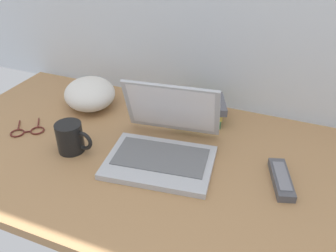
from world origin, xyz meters
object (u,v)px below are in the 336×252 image
object	(u,v)px
laptop	(164,143)
cushion	(90,93)
coffee_mug	(71,138)
eyeglasses	(28,131)
remote_control_near	(281,179)
book_stack	(197,109)

from	to	relation	value
laptop	cushion	distance (m)	0.42
coffee_mug	eyeglasses	distance (m)	0.21
remote_control_near	book_stack	size ratio (longest dim) A/B	0.73
coffee_mug	book_stack	size ratio (longest dim) A/B	0.53
cushion	remote_control_near	bearing A→B (deg)	-13.56
coffee_mug	book_stack	xyz separation A→B (m)	(0.30, 0.33, -0.01)
remote_control_near	cushion	bearing A→B (deg)	166.44
laptop	eyeglasses	bearing A→B (deg)	-173.11
book_stack	cushion	bearing A→B (deg)	-171.51
coffee_mug	remote_control_near	size ratio (longest dim) A/B	0.72
remote_control_near	coffee_mug	bearing A→B (deg)	-171.54
book_stack	cushion	distance (m)	0.41
laptop	book_stack	world-z (taller)	laptop
coffee_mug	cushion	world-z (taller)	cushion
book_stack	eyeglasses	bearing A→B (deg)	-149.19
laptop	book_stack	xyz separation A→B (m)	(0.03, 0.24, -0.01)
eyeglasses	cushion	world-z (taller)	cushion
laptop	coffee_mug	size ratio (longest dim) A/B	2.85
laptop	book_stack	bearing A→B (deg)	83.85
remote_control_near	book_stack	xyz separation A→B (m)	(-0.32, 0.23, 0.03)
remote_control_near	cushion	world-z (taller)	cushion
laptop	cushion	size ratio (longest dim) A/B	1.55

